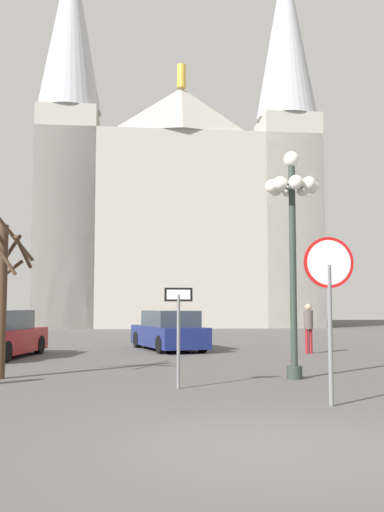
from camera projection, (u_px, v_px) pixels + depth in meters
ground_plane at (266, 447)px, 7.04m from camera, size 120.00×120.00×0.00m
cathedral at (177, 208)px, 47.70m from camera, size 22.49×13.74×31.13m
stop_sign at (329, 285)px, 10.04m from camera, size 0.89×0.12×2.89m
one_way_arrow_sign at (178, 323)px, 12.06m from camera, size 0.59×0.08×2.07m
street_lamp at (292, 217)px, 13.83m from camera, size 1.28×1.28×5.39m
bare_tree at (2, 290)px, 13.70m from camera, size 1.26×1.24×4.06m
parked_car_near_navy at (169, 331)px, 22.24m from camera, size 3.14×4.85×1.50m
parked_car_far_red at (0, 335)px, 18.97m from camera, size 2.16×4.64×1.55m
pedestrian_standing at (309, 323)px, 20.67m from camera, size 0.32×0.32×1.75m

